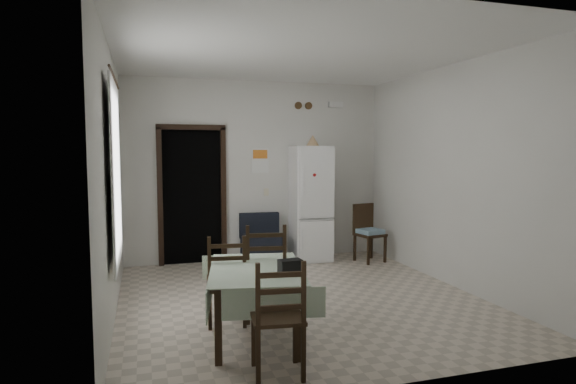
# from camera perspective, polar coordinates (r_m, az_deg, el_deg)

# --- Properties ---
(ground) EXTENTS (4.50, 4.50, 0.00)m
(ground) POSITION_cam_1_polar(r_m,az_deg,el_deg) (5.95, 1.42, -12.50)
(ground) COLOR #C0B09C
(ground) RESTS_ON ground
(ceiling) EXTENTS (4.20, 4.50, 0.02)m
(ceiling) POSITION_cam_1_polar(r_m,az_deg,el_deg) (5.78, 1.49, 16.09)
(ceiling) COLOR white
(ceiling) RESTS_ON ground
(wall_back) EXTENTS (4.20, 0.02, 2.90)m
(wall_back) POSITION_cam_1_polar(r_m,az_deg,el_deg) (7.85, -3.69, 2.52)
(wall_back) COLOR silver
(wall_back) RESTS_ON ground
(wall_front) EXTENTS (4.20, 0.02, 2.90)m
(wall_front) POSITION_cam_1_polar(r_m,az_deg,el_deg) (3.62, 12.67, -0.47)
(wall_front) COLOR silver
(wall_front) RESTS_ON ground
(wall_left) EXTENTS (0.02, 4.50, 2.90)m
(wall_left) POSITION_cam_1_polar(r_m,az_deg,el_deg) (5.41, -20.19, 1.11)
(wall_left) COLOR silver
(wall_left) RESTS_ON ground
(wall_right) EXTENTS (0.02, 4.50, 2.90)m
(wall_right) POSITION_cam_1_polar(r_m,az_deg,el_deg) (6.64, 18.94, 1.81)
(wall_right) COLOR silver
(wall_right) RESTS_ON ground
(doorway) EXTENTS (1.06, 0.52, 2.22)m
(doorway) POSITION_cam_1_polar(r_m,az_deg,el_deg) (7.91, -11.45, -0.38)
(doorway) COLOR black
(doorway) RESTS_ON ground
(window_recess) EXTENTS (0.10, 1.20, 1.60)m
(window_recess) POSITION_cam_1_polar(r_m,az_deg,el_deg) (5.21, -20.91, 2.05)
(window_recess) COLOR silver
(window_recess) RESTS_ON ground
(curtain) EXTENTS (0.02, 1.45, 1.85)m
(curtain) POSITION_cam_1_polar(r_m,az_deg,el_deg) (5.20, -19.70, 2.09)
(curtain) COLOR white
(curtain) RESTS_ON ground
(curtain_rod) EXTENTS (0.02, 1.60, 0.02)m
(curtain_rod) POSITION_cam_1_polar(r_m,az_deg,el_deg) (5.24, -19.90, 12.52)
(curtain_rod) COLOR black
(curtain_rod) RESTS_ON ground
(calendar) EXTENTS (0.28, 0.02, 0.40)m
(calendar) POSITION_cam_1_polar(r_m,az_deg,el_deg) (7.84, -3.32, 3.76)
(calendar) COLOR white
(calendar) RESTS_ON ground
(calendar_image) EXTENTS (0.24, 0.01, 0.14)m
(calendar_image) POSITION_cam_1_polar(r_m,az_deg,el_deg) (7.83, -3.32, 4.49)
(calendar_image) COLOR orange
(calendar_image) RESTS_ON ground
(light_switch) EXTENTS (0.08, 0.02, 0.12)m
(light_switch) POSITION_cam_1_polar(r_m,az_deg,el_deg) (7.89, -2.60, -0.01)
(light_switch) COLOR beige
(light_switch) RESTS_ON ground
(vent_left) EXTENTS (0.12, 0.03, 0.12)m
(vent_left) POSITION_cam_1_polar(r_m,az_deg,el_deg) (8.05, 1.23, 10.22)
(vent_left) COLOR brown
(vent_left) RESTS_ON ground
(vent_right) EXTENTS (0.12, 0.03, 0.12)m
(vent_right) POSITION_cam_1_polar(r_m,az_deg,el_deg) (8.10, 2.46, 10.18)
(vent_right) COLOR brown
(vent_right) RESTS_ON ground
(emergency_light) EXTENTS (0.25, 0.07, 0.09)m
(emergency_light) POSITION_cam_1_polar(r_m,az_deg,el_deg) (8.25, 5.65, 10.27)
(emergency_light) COLOR white
(emergency_light) RESTS_ON ground
(fridge) EXTENTS (0.63, 0.63, 1.85)m
(fridge) POSITION_cam_1_polar(r_m,az_deg,el_deg) (7.81, 2.66, -1.34)
(fridge) COLOR white
(fridge) RESTS_ON ground
(tan_cone) EXTENTS (0.21, 0.21, 0.17)m
(tan_cone) POSITION_cam_1_polar(r_m,az_deg,el_deg) (7.75, 2.94, 6.12)
(tan_cone) COLOR tan
(tan_cone) RESTS_ON fridge
(navy_seat) EXTENTS (0.67, 0.65, 0.77)m
(navy_seat) POSITION_cam_1_polar(r_m,az_deg,el_deg) (7.66, -3.03, -5.55)
(navy_seat) COLOR black
(navy_seat) RESTS_ON ground
(corner_chair) EXTENTS (0.48, 0.48, 0.92)m
(corner_chair) POSITION_cam_1_polar(r_m,az_deg,el_deg) (7.83, 9.70, -4.84)
(corner_chair) COLOR black
(corner_chair) RESTS_ON ground
(dining_table) EXTENTS (1.09, 1.44, 0.67)m
(dining_table) POSITION_cam_1_polar(r_m,az_deg,el_deg) (4.70, -3.78, -12.99)
(dining_table) COLOR #A6BA9F
(dining_table) RESTS_ON ground
(black_bag) EXTENTS (0.22, 0.14, 0.13)m
(black_bag) POSITION_cam_1_polar(r_m,az_deg,el_deg) (4.37, 0.26, -8.86)
(black_bag) COLOR black
(black_bag) RESTS_ON dining_table
(dining_chair_far_left) EXTENTS (0.45, 0.45, 0.94)m
(dining_chair_far_left) POSITION_cam_1_polar(r_m,az_deg,el_deg) (5.07, -7.30, -10.13)
(dining_chair_far_left) COLOR black
(dining_chair_far_left) RESTS_ON ground
(dining_chair_far_right) EXTENTS (0.50, 0.50, 1.03)m
(dining_chair_far_right) POSITION_cam_1_polar(r_m,az_deg,el_deg) (5.18, -2.77, -9.24)
(dining_chair_far_right) COLOR black
(dining_chair_far_right) RESTS_ON ground
(dining_chair_near_head) EXTENTS (0.45, 0.45, 0.95)m
(dining_chair_near_head) POSITION_cam_1_polar(r_m,az_deg,el_deg) (3.94, -1.25, -14.47)
(dining_chair_near_head) COLOR black
(dining_chair_near_head) RESTS_ON ground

